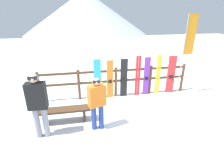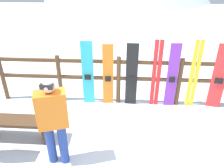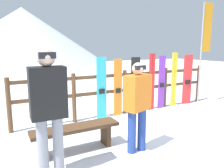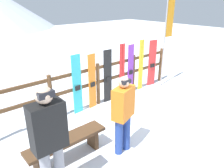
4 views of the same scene
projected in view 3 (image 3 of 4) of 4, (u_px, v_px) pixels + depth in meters
name	position (u px, v px, depth m)	size (l,w,h in m)	color
ground_plane	(172.00, 138.00, 4.34)	(40.00, 40.00, 0.00)	white
mountain_backdrop	(23.00, 35.00, 24.53)	(18.00, 18.00, 6.00)	#B2BCD1
fence	(125.00, 88.00, 5.81)	(5.73, 0.10, 1.18)	brown
bench	(76.00, 132.00, 3.75)	(1.52, 0.36, 0.46)	#4C331E
person_black	(48.00, 105.00, 2.89)	(0.47, 0.27, 1.79)	gray
person_orange	(137.00, 102.00, 3.67)	(0.51, 0.38, 1.55)	navy
snowboard_cyan	(102.00, 88.00, 5.42)	(0.27, 0.07, 1.55)	#2DBFCC
snowboard_orange	(118.00, 88.00, 5.65)	(0.25, 0.08, 1.49)	orange
snowboard_black_stripe	(135.00, 85.00, 5.89)	(0.27, 0.06, 1.52)	black
ski_pair_red	(152.00, 82.00, 6.15)	(0.20, 0.02, 1.61)	red
snowboard_purple	(162.00, 82.00, 6.32)	(0.24, 0.06, 1.54)	purple
ski_pair_yellow	(174.00, 80.00, 6.53)	(0.19, 0.02, 1.62)	yellow
snowboard_red	(187.00, 80.00, 6.80)	(0.31, 0.10, 1.54)	red
rental_flag	(204.00, 40.00, 6.51)	(0.40, 0.04, 3.06)	#99999E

